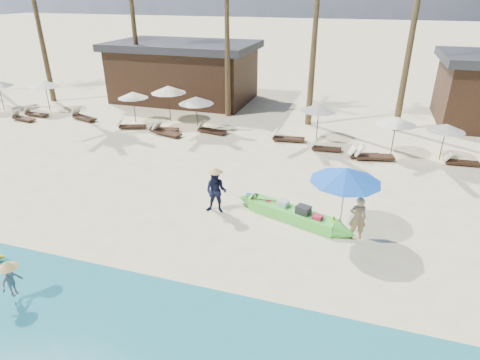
% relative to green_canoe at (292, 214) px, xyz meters
% --- Properties ---
extents(ground, '(240.00, 240.00, 0.00)m').
position_rel_green_canoe_xyz_m(ground, '(-3.40, -2.02, -0.24)').
color(ground, '#FBEEB9').
rests_on(ground, ground).
extents(wet_sand_strip, '(240.00, 4.50, 0.01)m').
position_rel_green_canoe_xyz_m(wet_sand_strip, '(-3.40, -7.02, -0.23)').
color(wet_sand_strip, tan).
rests_on(wet_sand_strip, ground).
extents(green_canoe, '(5.38, 2.07, 0.71)m').
position_rel_green_canoe_xyz_m(green_canoe, '(0.00, 0.00, 0.00)').
color(green_canoe, '#53DA42').
rests_on(green_canoe, ground).
extents(tourist, '(0.64, 0.49, 1.59)m').
position_rel_green_canoe_xyz_m(tourist, '(2.32, -0.55, 0.56)').
color(tourist, tan).
rests_on(tourist, ground).
extents(vendor_green, '(0.90, 0.73, 1.74)m').
position_rel_green_canoe_xyz_m(vendor_green, '(-2.90, -0.29, 0.63)').
color(vendor_green, '#121633').
rests_on(vendor_green, ground).
extents(vendor_yellow, '(0.41, 0.66, 0.98)m').
position_rel_green_canoe_xyz_m(vendor_yellow, '(-6.47, -6.55, 0.43)').
color(vendor_yellow, gray).
rests_on(vendor_yellow, ground).
extents(blue_umbrella, '(2.37, 2.37, 2.55)m').
position_rel_green_canoe_xyz_m(blue_umbrella, '(1.76, -0.50, 2.06)').
color(blue_umbrella, '#99999E').
rests_on(blue_umbrella, ground).
extents(lounger_1_right, '(1.76, 0.63, 0.59)m').
position_rel_green_canoe_xyz_m(lounger_1_right, '(-19.22, 8.19, -0.04)').
color(lounger_1_right, '#372016').
rests_on(lounger_1_right, ground).
extents(resort_parasol_2, '(2.07, 2.07, 2.13)m').
position_rel_green_canoe_xyz_m(resort_parasol_2, '(-19.22, 9.57, 1.69)').
color(resort_parasol_2, '#372016').
rests_on(resort_parasol_2, ground).
extents(lounger_2_left, '(1.81, 0.81, 0.59)m').
position_rel_green_canoe_xyz_m(lounger_2_left, '(-19.24, 7.09, -0.04)').
color(lounger_2_left, '#372016').
rests_on(lounger_2_left, ground).
extents(resort_parasol_3, '(1.93, 1.93, 1.99)m').
position_rel_green_canoe_xyz_m(resort_parasol_3, '(-11.97, 9.00, 1.55)').
color(resort_parasol_3, '#372016').
rests_on(resort_parasol_3, ground).
extents(lounger_3_left, '(2.06, 1.16, 0.67)m').
position_rel_green_canoe_xyz_m(lounger_3_left, '(-15.58, 8.44, -0.01)').
color(lounger_3_left, '#372016').
rests_on(lounger_3_left, ground).
extents(lounger_3_right, '(1.78, 1.03, 0.58)m').
position_rel_green_canoe_xyz_m(lounger_3_right, '(-11.59, 7.74, -0.04)').
color(lounger_3_right, '#372016').
rests_on(lounger_3_right, ground).
extents(resort_parasol_4, '(2.24, 2.24, 2.31)m').
position_rel_green_canoe_xyz_m(resort_parasol_4, '(-9.92, 9.90, 1.85)').
color(resort_parasol_4, '#372016').
rests_on(resort_parasol_4, ground).
extents(lounger_4_left, '(1.88, 0.84, 0.62)m').
position_rel_green_canoe_xyz_m(lounger_4_left, '(-9.44, 7.80, -0.03)').
color(lounger_4_left, '#372016').
rests_on(lounger_4_left, ground).
extents(lounger_4_right, '(2.01, 1.11, 0.65)m').
position_rel_green_canoe_xyz_m(lounger_4_right, '(-8.95, 7.30, -0.02)').
color(lounger_4_right, '#372016').
rests_on(lounger_4_right, ground).
extents(resort_parasol_5, '(2.10, 2.10, 2.17)m').
position_rel_green_canoe_xyz_m(resort_parasol_5, '(-7.37, 8.38, 1.71)').
color(resort_parasol_5, '#372016').
rests_on(resort_parasol_5, ground).
extents(lounger_5_left, '(1.88, 0.85, 0.62)m').
position_rel_green_canoe_xyz_m(lounger_5_left, '(-6.57, 8.45, -0.03)').
color(lounger_5_left, '#372016').
rests_on(lounger_5_left, ground).
extents(resort_parasol_6, '(2.06, 2.06, 2.12)m').
position_rel_green_canoe_xyz_m(resort_parasol_6, '(-0.33, 9.09, 1.68)').
color(resort_parasol_6, '#372016').
rests_on(resort_parasol_6, ground).
extents(lounger_6_left, '(1.93, 0.78, 0.64)m').
position_rel_green_canoe_xyz_m(lounger_6_left, '(-1.94, 8.42, -0.02)').
color(lounger_6_left, '#372016').
rests_on(lounger_6_left, ground).
extents(lounger_6_right, '(1.65, 0.61, 0.55)m').
position_rel_green_canoe_xyz_m(lounger_6_right, '(0.30, 7.52, -0.05)').
color(lounger_6_right, '#372016').
rests_on(lounger_6_right, ground).
extents(resort_parasol_7, '(2.00, 2.00, 2.06)m').
position_rel_green_canoe_xyz_m(resort_parasol_7, '(3.68, 7.95, 1.62)').
color(resort_parasol_7, '#372016').
rests_on(resort_parasol_7, ground).
extents(lounger_7_left, '(2.07, 1.05, 0.67)m').
position_rel_green_canoe_xyz_m(lounger_7_left, '(2.73, 7.00, -0.01)').
color(lounger_7_left, '#372016').
rests_on(lounger_7_left, ground).
extents(lounger_7_right, '(1.74, 0.98, 0.56)m').
position_rel_green_canoe_xyz_m(lounger_7_right, '(2.28, 7.09, -0.05)').
color(lounger_7_right, '#372016').
rests_on(lounger_7_right, ground).
extents(resort_parasol_8, '(1.83, 1.83, 1.89)m').
position_rel_green_canoe_xyz_m(resort_parasol_8, '(6.01, 8.02, 1.46)').
color(resort_parasol_8, '#372016').
rests_on(resort_parasol_8, ground).
extents(lounger_8_left, '(1.69, 0.62, 0.56)m').
position_rel_green_canoe_xyz_m(lounger_8_left, '(6.85, 7.60, -0.05)').
color(lounger_8_left, '#372016').
rests_on(lounger_8_left, ground).
extents(pavilion_west, '(10.80, 6.60, 4.30)m').
position_rel_green_canoe_xyz_m(pavilion_west, '(-11.40, 15.48, 1.95)').
color(pavilion_west, '#372016').
rests_on(pavilion_west, ground).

